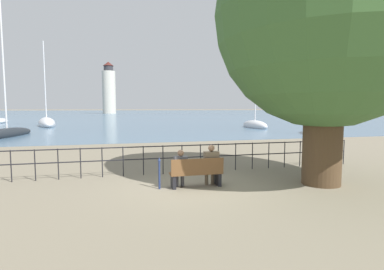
{
  "coord_description": "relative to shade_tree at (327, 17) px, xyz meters",
  "views": [
    {
      "loc": [
        -2.32,
        -8.67,
        2.4
      ],
      "look_at": [
        0.0,
        0.5,
        1.54
      ],
      "focal_mm": 28.0,
      "sensor_mm": 36.0,
      "label": 1
    }
  ],
  "objects": [
    {
      "name": "ground_plane",
      "position": [
        -3.92,
        0.66,
        -5.13
      ],
      "size": [
        1000.0,
        1000.0,
        0.0
      ],
      "primitive_type": "plane",
      "color": "#7A705B"
    },
    {
      "name": "harbor_water",
      "position": [
        -3.92,
        162.58,
        -5.13
      ],
      "size": [
        600.0,
        300.0,
        0.01
      ],
      "color": "slate",
      "rests_on": "ground_plane"
    },
    {
      "name": "shade_tree",
      "position": [
        0.0,
        0.0,
        0.0
      ],
      "size": [
        6.79,
        6.79,
        8.57
      ],
      "color": "#4C3823",
      "rests_on": "ground_plane"
    },
    {
      "name": "park_bench",
      "position": [
        -3.92,
        0.6,
        -4.7
      ],
      "size": [
        1.61,
        0.45,
        0.9
      ],
      "color": "brown",
      "rests_on": "ground_plane"
    },
    {
      "name": "seated_person_left",
      "position": [
        -4.4,
        0.68,
        -4.49
      ],
      "size": [
        0.4,
        0.35,
        1.16
      ],
      "color": "#4C4C51",
      "rests_on": "ground_plane"
    },
    {
      "name": "seated_person_right",
      "position": [
        -3.43,
        0.67,
        -4.43
      ],
      "size": [
        0.45,
        0.35,
        1.28
      ],
      "color": "brown",
      "rests_on": "ground_plane"
    },
    {
      "name": "promenade_railing",
      "position": [
        -3.92,
        2.67,
        -4.44
      ],
      "size": [
        14.19,
        0.04,
        1.05
      ],
      "color": "black",
      "rests_on": "ground_plane"
    },
    {
      "name": "closed_umbrella",
      "position": [
        -5.04,
        0.68,
        -4.6
      ],
      "size": [
        0.09,
        0.09,
        0.96
      ],
      "color": "navy",
      "rests_on": "ground_plane"
    },
    {
      "name": "sailboat_0",
      "position": [
        -15.26,
        35.24,
        -4.76
      ],
      "size": [
        4.17,
        8.92,
        11.59
      ],
      "rotation": [
        0.0,
        0.0,
        0.26
      ],
      "color": "silver",
      "rests_on": "ground_plane"
    },
    {
      "name": "sailboat_1",
      "position": [
        -15.24,
        20.28,
        -4.83
      ],
      "size": [
        2.95,
        7.92,
        12.06
      ],
      "rotation": [
        0.0,
        0.0,
        -0.18
      ],
      "color": "black",
      "rests_on": "ground_plane"
    },
    {
      "name": "sailboat_2",
      "position": [
        11.16,
        15.04,
        -4.76
      ],
      "size": [
        4.5,
        7.65,
        12.25
      ],
      "rotation": [
        0.0,
        0.0,
        -0.39
      ],
      "color": "maroon",
      "rests_on": "ground_plane"
    },
    {
      "name": "sailboat_3",
      "position": [
        9.98,
        25.14,
        -4.81
      ],
      "size": [
        1.88,
        5.25,
        8.37
      ],
      "rotation": [
        0.0,
        0.0,
        0.05
      ],
      "color": "silver",
      "rests_on": "ground_plane"
    },
    {
      "name": "harbor_lighthouse",
      "position": [
        -9.12,
        126.21,
        5.11
      ],
      "size": [
        5.57,
        5.57,
        22.02
      ],
      "color": "beige",
      "rests_on": "ground_plane"
    }
  ]
}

